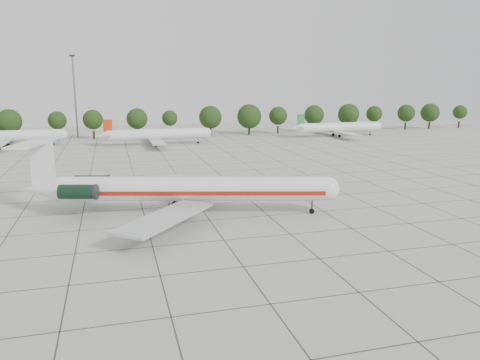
{
  "coord_description": "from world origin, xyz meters",
  "views": [
    {
      "loc": [
        -19.61,
        -64.89,
        17.67
      ],
      "look_at": [
        -1.95,
        -0.78,
        3.5
      ],
      "focal_mm": 35.0,
      "sensor_mm": 36.0,
      "label": 1
    }
  ],
  "objects_px": {
    "bg_airliner_b": "(8,136)",
    "bg_airliner_c": "(158,135)",
    "ground_crew": "(312,186)",
    "bg_airliner_d": "(339,127)",
    "floodlight_mast": "(75,92)",
    "main_airliner": "(176,189)"
  },
  "relations": [
    {
      "from": "bg_airliner_c",
      "to": "floodlight_mast",
      "type": "height_order",
      "value": "floodlight_mast"
    },
    {
      "from": "bg_airliner_c",
      "to": "bg_airliner_b",
      "type": "bearing_deg",
      "value": 169.97
    },
    {
      "from": "bg_airliner_b",
      "to": "bg_airliner_c",
      "type": "bearing_deg",
      "value": -10.03
    },
    {
      "from": "floodlight_mast",
      "to": "bg_airliner_d",
      "type": "bearing_deg",
      "value": -14.12
    },
    {
      "from": "bg_airliner_b",
      "to": "bg_airliner_c",
      "type": "xyz_separation_m",
      "value": [
        39.49,
        -6.98,
        0.0
      ]
    },
    {
      "from": "main_airliner",
      "to": "bg_airliner_c",
      "type": "distance_m",
      "value": 70.51
    },
    {
      "from": "bg_airliner_c",
      "to": "floodlight_mast",
      "type": "xyz_separation_m",
      "value": [
        -22.74,
        25.51,
        11.37
      ]
    },
    {
      "from": "bg_airliner_d",
      "to": "floodlight_mast",
      "type": "distance_m",
      "value": 84.33
    },
    {
      "from": "bg_airliner_b",
      "to": "bg_airliner_d",
      "type": "bearing_deg",
      "value": -1.09
    },
    {
      "from": "main_airliner",
      "to": "bg_airliner_b",
      "type": "height_order",
      "value": "main_airliner"
    },
    {
      "from": "ground_crew",
      "to": "floodlight_mast",
      "type": "bearing_deg",
      "value": -62.56
    },
    {
      "from": "ground_crew",
      "to": "bg_airliner_d",
      "type": "bearing_deg",
      "value": -117.87
    },
    {
      "from": "ground_crew",
      "to": "floodlight_mast",
      "type": "height_order",
      "value": "floodlight_mast"
    },
    {
      "from": "bg_airliner_b",
      "to": "bg_airliner_d",
      "type": "xyz_separation_m",
      "value": [
        97.78,
        -1.86,
        0.0
      ]
    },
    {
      "from": "floodlight_mast",
      "to": "bg_airliner_c",
      "type": "bearing_deg",
      "value": -48.28
    },
    {
      "from": "main_airliner",
      "to": "bg_airliner_d",
      "type": "relative_size",
      "value": 1.48
    },
    {
      "from": "bg_airliner_b",
      "to": "bg_airliner_d",
      "type": "distance_m",
      "value": 97.8
    },
    {
      "from": "floodlight_mast",
      "to": "main_airliner",
      "type": "bearing_deg",
      "value": -79.19
    },
    {
      "from": "ground_crew",
      "to": "bg_airliner_c",
      "type": "xyz_separation_m",
      "value": [
        -18.62,
        62.93,
        2.0
      ]
    },
    {
      "from": "ground_crew",
      "to": "bg_airliner_b",
      "type": "relative_size",
      "value": 0.06
    },
    {
      "from": "ground_crew",
      "to": "bg_airliner_c",
      "type": "height_order",
      "value": "bg_airliner_c"
    },
    {
      "from": "main_airliner",
      "to": "bg_airliner_d",
      "type": "xyz_separation_m",
      "value": [
        62.72,
        75.5,
        -0.61
      ]
    }
  ]
}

